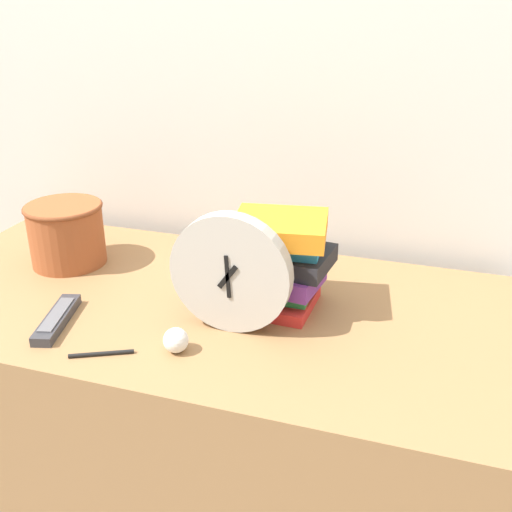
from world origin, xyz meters
The scene contains 8 objects.
wall_back centered at (0.00, 0.75, 1.20)m, with size 6.00×0.04×2.40m.
desk centered at (0.00, 0.34, 0.36)m, with size 1.37×0.68×0.73m.
desk_clock centered at (0.12, 0.25, 0.85)m, with size 0.25×0.04×0.25m.
book_stack centered at (0.17, 0.38, 0.83)m, with size 0.24×0.20×0.20m.
basket centered at (-0.38, 0.42, 0.81)m, with size 0.19×0.19×0.15m.
tv_remote centered at (-0.23, 0.16, 0.74)m, with size 0.09×0.19×0.02m.
crumpled_paper_ball centered at (0.05, 0.14, 0.75)m, with size 0.05×0.05×0.05m.
pen centered at (-0.08, 0.08, 0.73)m, with size 0.11×0.06×0.01m.
Camera 1 is at (0.49, -0.74, 1.36)m, focal length 42.00 mm.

